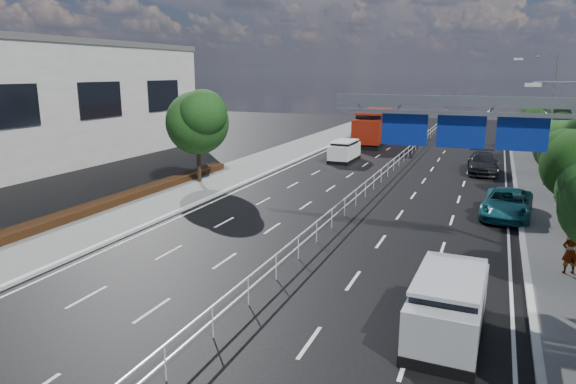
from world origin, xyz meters
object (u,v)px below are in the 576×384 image
(parked_car_teal, at_px, (507,204))
(pedestrian_a, at_px, (570,252))
(silver_minivan, at_px, (448,305))
(red_bus, at_px, (374,126))
(white_minivan, at_px, (344,151))
(near_car_dark, at_px, (411,130))
(parked_car_dark, at_px, (483,163))
(pedestrian_b, at_px, (557,174))
(near_car_silver, at_px, (343,149))
(overhead_gantry, at_px, (480,126))

(parked_car_teal, relative_size, pedestrian_a, 3.08)
(silver_minivan, bearing_deg, red_bus, 107.47)
(white_minivan, bearing_deg, near_car_dark, 83.48)
(parked_car_dark, xyz_separation_m, pedestrian_a, (3.80, -21.31, 0.22))
(pedestrian_b, bearing_deg, pedestrian_a, 96.56)
(near_car_silver, distance_m, parked_car_dark, 13.34)
(white_minivan, distance_m, pedestrian_a, 27.30)
(near_car_dark, relative_size, pedestrian_b, 2.80)
(near_car_dark, bearing_deg, silver_minivan, 98.98)
(white_minivan, relative_size, silver_minivan, 0.91)
(white_minivan, relative_size, parked_car_dark, 0.79)
(overhead_gantry, bearing_deg, silver_minivan, -91.71)
(near_car_dark, relative_size, parked_car_dark, 0.91)
(white_minivan, xyz_separation_m, near_car_dark, (2.73, 20.26, -0.10))
(pedestrian_a, relative_size, pedestrian_b, 0.99)
(near_car_dark, xyz_separation_m, silver_minivan, (8.76, -49.30, 0.15))
(white_minivan, xyz_separation_m, parked_car_teal, (13.30, -14.21, -0.17))
(white_minivan, relative_size, near_car_silver, 1.12)
(red_bus, height_order, near_car_dark, red_bus)
(overhead_gantry, height_order, pedestrian_a, overhead_gantry)
(red_bus, bearing_deg, parked_car_teal, -67.19)
(parked_car_teal, bearing_deg, white_minivan, 137.69)
(pedestrian_a, bearing_deg, red_bus, -86.32)
(parked_car_teal, bearing_deg, pedestrian_a, -70.85)
(parked_car_dark, bearing_deg, silver_minivan, -93.84)
(near_car_silver, bearing_deg, parked_car_teal, 127.20)
(silver_minivan, bearing_deg, parked_car_dark, 91.54)
(near_car_silver, bearing_deg, silver_minivan, 108.76)
(white_minivan, bearing_deg, parked_car_teal, -45.74)
(white_minivan, bearing_deg, near_car_silver, 110.06)
(white_minivan, height_order, pedestrian_b, pedestrian_b)
(near_car_dark, height_order, pedestrian_b, pedestrian_b)
(white_minivan, bearing_deg, red_bus, 92.37)
(parked_car_dark, bearing_deg, pedestrian_a, -83.40)
(overhead_gantry, xyz_separation_m, parked_car_dark, (-0.08, 19.79, -4.81))
(white_minivan, distance_m, silver_minivan, 31.23)
(near_car_silver, height_order, silver_minivan, silver_minivan)
(near_car_silver, bearing_deg, overhead_gantry, 115.44)
(overhead_gantry, bearing_deg, pedestrian_a, -22.30)
(overhead_gantry, relative_size, pedestrian_b, 5.76)
(near_car_silver, distance_m, parked_car_teal, 22.37)
(silver_minivan, bearing_deg, near_car_dark, 101.94)
(silver_minivan, height_order, parked_car_teal, silver_minivan)
(parked_car_dark, height_order, pedestrian_b, pedestrian_b)
(white_minivan, distance_m, red_bus, 13.15)
(red_bus, height_order, pedestrian_a, red_bus)
(red_bus, xyz_separation_m, silver_minivan, (11.77, -42.14, -0.93))
(parked_car_teal, bearing_deg, red_bus, 121.01)
(parked_car_teal, xyz_separation_m, parked_car_dark, (-1.64, 13.01, 0.04))
(silver_minivan, bearing_deg, near_car_silver, 113.21)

